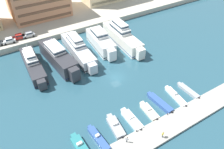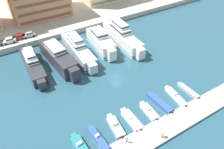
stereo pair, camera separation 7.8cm
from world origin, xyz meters
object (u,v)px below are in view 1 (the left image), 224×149
yacht_charcoal_far_left (33,64)px  pedestrian_mid_deck (163,134)px  yacht_silver_mid_left (78,49)px  pedestrian_near_edge (127,139)px  motorboat_white_center_left (132,119)px  motorboat_cream_center (149,111)px  yacht_charcoal_left (58,57)px  car_silver_center_right (29,34)px  yacht_white_center_left (101,42)px  motorboat_grey_mid_left (115,126)px  motorboat_teal_far_left (80,146)px  motorboat_blue_center_right (160,103)px  motorboat_grey_right (188,91)px  yacht_ivory_center (122,36)px  motorboat_blue_left (98,139)px  car_red_center (19,37)px  motorboat_white_mid_right (176,96)px  car_white_center_left (9,40)px

yacht_charcoal_far_left → pedestrian_mid_deck: bearing=-66.6°
yacht_charcoal_far_left → yacht_silver_mid_left: (14.41, 0.07, 0.22)m
yacht_silver_mid_left → pedestrian_near_edge: yacht_silver_mid_left is taller
motorboat_white_center_left → motorboat_cream_center: 4.99m
yacht_charcoal_left → car_silver_center_right: 18.11m
yacht_white_center_left → motorboat_grey_mid_left: size_ratio=2.51×
car_silver_center_right → motorboat_teal_far_left: bearing=-93.4°
motorboat_blue_center_right → pedestrian_mid_deck: pedestrian_mid_deck is taller
motorboat_grey_right → yacht_ivory_center: bearing=92.8°
yacht_silver_mid_left → motorboat_blue_left: bearing=-107.5°
motorboat_blue_left → car_red_center: (-4.50, 47.55, 2.45)m
motorboat_white_center_left → car_silver_center_right: 47.98m
motorboat_grey_right → yacht_charcoal_far_left: bearing=136.2°
car_red_center → pedestrian_near_edge: 52.15m
yacht_silver_mid_left → motorboat_white_mid_right: bearing=-66.7°
motorboat_white_center_left → motorboat_white_mid_right: (13.87, 0.18, 0.01)m
yacht_charcoal_far_left → motorboat_white_center_left: (13.59, -30.40, -1.65)m
motorboat_white_mid_right → pedestrian_mid_deck: bearing=-146.4°
yacht_charcoal_left → pedestrian_near_edge: size_ratio=12.13×
motorboat_cream_center → motorboat_white_mid_right: bearing=1.9°
motorboat_teal_far_left → pedestrian_near_edge: 9.60m
yacht_charcoal_far_left → motorboat_grey_mid_left: bearing=-72.7°
motorboat_blue_left → pedestrian_near_edge: 6.03m
yacht_ivory_center → motorboat_teal_far_left: 41.89m
yacht_ivory_center → car_white_center_left: (-33.47, 16.84, 0.28)m
yacht_ivory_center → motorboat_teal_far_left: bearing=-135.2°
yacht_white_center_left → motorboat_blue_left: (-17.94, -30.92, -1.96)m
pedestrian_near_edge → car_white_center_left: bearing=103.8°
yacht_charcoal_far_left → yacht_ivory_center: bearing=-2.1°
yacht_ivory_center → motorboat_white_mid_right: bearing=-95.6°
yacht_silver_mid_left → motorboat_teal_far_left: (-13.79, -30.68, -1.72)m
motorboat_blue_center_right → motorboat_blue_left: bearing=-176.5°
car_white_center_left → car_red_center: (3.32, 0.89, 0.00)m
yacht_charcoal_far_left → motorboat_grey_right: (31.75, -30.41, -1.66)m
yacht_silver_mid_left → motorboat_white_mid_right: yacht_silver_mid_left is taller
car_white_center_left → pedestrian_near_edge: car_white_center_left is taller
yacht_ivory_center → motorboat_blue_left: (-25.65, -29.82, -2.17)m
pedestrian_near_edge → motorboat_grey_right: bearing=10.9°
motorboat_grey_mid_left → motorboat_grey_right: bearing=-0.8°
yacht_ivory_center → motorboat_teal_far_left: (-29.69, -29.48, -2.15)m
motorboat_blue_left → car_white_center_left: size_ratio=1.85×
yacht_charcoal_far_left → motorboat_cream_center: yacht_charcoal_far_left is taller
motorboat_blue_center_right → motorboat_grey_right: motorboat_blue_center_right is taller
yacht_charcoal_left → car_silver_center_right: (-3.99, 17.65, 0.51)m
car_white_center_left → pedestrian_near_edge: (12.40, -50.45, -1.39)m
pedestrian_mid_deck → motorboat_cream_center: bearing=72.3°
motorboat_white_mid_right → motorboat_grey_right: (4.30, -0.19, -0.02)m
car_silver_center_right → pedestrian_mid_deck: (12.87, -54.07, -1.38)m
motorboat_blue_left → car_red_center: bearing=95.4°
motorboat_cream_center → motorboat_blue_center_right: bearing=9.7°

